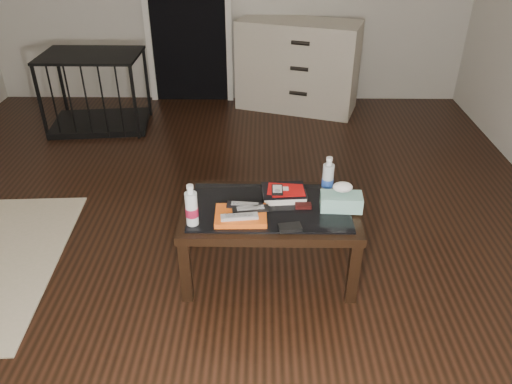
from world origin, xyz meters
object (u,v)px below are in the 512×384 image
(coffee_table, at_px, (269,216))
(tissue_box, at_px, (341,202))
(dresser, at_px, (298,66))
(textbook, at_px, (284,193))
(pet_crate, at_px, (98,104))
(water_bottle_right, at_px, (328,176))
(water_bottle_left, at_px, (191,205))

(coffee_table, height_order, tissue_box, tissue_box)
(dresser, bearing_deg, textbook, -77.11)
(textbook, distance_m, tissue_box, 0.34)
(pet_crate, height_order, water_bottle_right, pet_crate)
(coffee_table, xyz_separation_m, water_bottle_left, (-0.41, -0.18, 0.18))
(dresser, bearing_deg, water_bottle_right, -71.46)
(water_bottle_right, bearing_deg, textbook, -171.13)
(coffee_table, xyz_separation_m, dresser, (0.31, 2.68, 0.05))
(coffee_table, bearing_deg, water_bottle_right, 23.21)
(textbook, distance_m, water_bottle_right, 0.27)
(water_bottle_right, height_order, tissue_box, water_bottle_right)
(coffee_table, bearing_deg, tissue_box, -2.49)
(pet_crate, height_order, textbook, pet_crate)
(dresser, distance_m, textbook, 2.59)
(dresser, relative_size, pet_crate, 1.35)
(water_bottle_left, relative_size, tissue_box, 1.03)
(dresser, relative_size, textbook, 5.18)
(coffee_table, relative_size, water_bottle_left, 4.20)
(water_bottle_left, distance_m, tissue_box, 0.83)
(coffee_table, height_order, water_bottle_left, water_bottle_left)
(water_bottle_right, distance_m, tissue_box, 0.19)
(coffee_table, xyz_separation_m, tissue_box, (0.40, -0.02, 0.11))
(coffee_table, bearing_deg, pet_crate, 127.07)
(coffee_table, relative_size, water_bottle_right, 4.20)
(dresser, height_order, tissue_box, dresser)
(coffee_table, relative_size, pet_crate, 1.04)
(dresser, xyz_separation_m, water_bottle_left, (-0.73, -2.86, 0.13))
(textbook, bearing_deg, pet_crate, 124.91)
(water_bottle_left, xyz_separation_m, tissue_box, (0.81, 0.16, -0.07))
(dresser, height_order, water_bottle_left, dresser)
(tissue_box, bearing_deg, coffee_table, -179.42)
(dresser, bearing_deg, tissue_box, -70.20)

